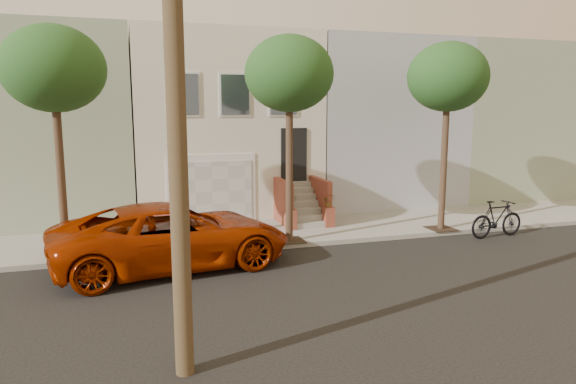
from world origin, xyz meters
name	(u,v)px	position (x,y,z in m)	size (l,w,h in m)	color
ground	(298,289)	(0.00, 0.00, 0.00)	(90.00, 90.00, 0.00)	black
sidewalk	(248,234)	(0.00, 5.35, 0.07)	(40.00, 3.70, 0.15)	gray
house_row	(217,123)	(0.00, 11.19, 3.64)	(33.10, 11.70, 7.00)	beige
tree_left	(53,70)	(-5.50, 3.90, 5.26)	(2.70, 2.57, 6.30)	#2D2116
tree_mid	(289,75)	(1.00, 3.90, 5.26)	(2.70, 2.57, 6.30)	#2D2116
tree_right	(448,78)	(6.50, 3.90, 5.26)	(2.70, 2.57, 6.30)	#2D2116
pickup_truck	(173,236)	(-2.67, 2.65, 0.88)	(2.92, 6.32, 1.76)	#902100
motorcycle	(497,219)	(7.92, 2.82, 0.63)	(0.59, 2.10, 1.26)	black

